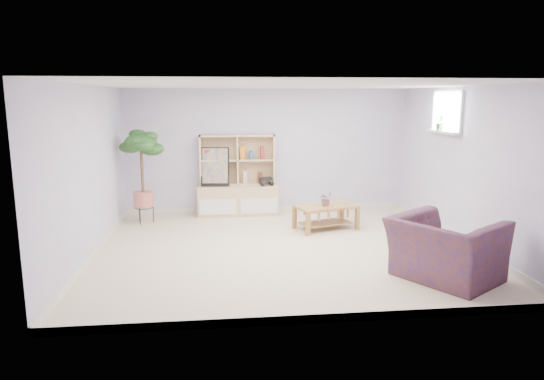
{
  "coord_description": "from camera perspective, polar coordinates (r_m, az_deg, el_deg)",
  "views": [
    {
      "loc": [
        -0.94,
        -6.93,
        2.21
      ],
      "look_at": [
        -0.16,
        0.2,
        0.86
      ],
      "focal_mm": 32.0,
      "sensor_mm": 36.0,
      "label": 1
    }
  ],
  "objects": [
    {
      "name": "ceiling",
      "position": [
        6.99,
        1.49,
        12.24
      ],
      "size": [
        5.5,
        5.0,
        0.01
      ],
      "primitive_type": "cube",
      "color": "silver",
      "rests_on": "walls"
    },
    {
      "name": "poster",
      "position": [
        9.22,
        -6.71,
        2.73
      ],
      "size": [
        0.54,
        0.17,
        0.74
      ],
      "primitive_type": null,
      "rotation": [
        0.0,
        0.0,
        -0.09
      ],
      "color": "gold",
      "rests_on": "storage_unit"
    },
    {
      "name": "table_plant",
      "position": [
        8.27,
        6.33,
        -1.02
      ],
      "size": [
        0.29,
        0.29,
        0.25
      ],
      "primitive_type": "imported",
      "rotation": [
        0.0,
        0.0,
        0.72
      ],
      "color": "#226425",
      "rests_on": "coffee_table"
    },
    {
      "name": "walls",
      "position": [
        7.06,
        1.45,
        2.47
      ],
      "size": [
        5.51,
        5.01,
        2.4
      ],
      "color": "silver",
      "rests_on": "floor"
    },
    {
      "name": "floor",
      "position": [
        7.33,
        1.4,
        -6.85
      ],
      "size": [
        5.5,
        5.0,
        0.01
      ],
      "primitive_type": "cube",
      "color": "beige",
      "rests_on": "ground"
    },
    {
      "name": "sill_plant",
      "position": [
        8.46,
        19.17,
        7.5
      ],
      "size": [
        0.16,
        0.14,
        0.25
      ],
      "primitive_type": "imported",
      "rotation": [
        0.0,
        0.0,
        -0.22
      ],
      "color": "#164818",
      "rests_on": "window_sill"
    },
    {
      "name": "floor_tree",
      "position": [
        8.89,
        -14.99,
        1.47
      ],
      "size": [
        0.73,
        0.73,
        1.68
      ],
      "primitive_type": null,
      "rotation": [
        0.0,
        0.0,
        0.19
      ],
      "color": "#164818",
      "rests_on": "floor"
    },
    {
      "name": "toy_truck",
      "position": [
        9.28,
        -0.72,
        1.1
      ],
      "size": [
        0.37,
        0.29,
        0.18
      ],
      "primitive_type": null,
      "rotation": [
        0.0,
        0.0,
        0.19
      ],
      "color": "black",
      "rests_on": "storage_unit"
    },
    {
      "name": "coffee_table",
      "position": [
        8.37,
        6.34,
        -3.2
      ],
      "size": [
        1.14,
        0.84,
        0.42
      ],
      "primitive_type": null,
      "rotation": [
        0.0,
        0.0,
        0.31
      ],
      "color": "brown",
      "rests_on": "floor"
    },
    {
      "name": "armchair",
      "position": [
        6.35,
        19.75,
        -6.12
      ],
      "size": [
        1.52,
        1.57,
        0.88
      ],
      "primitive_type": "imported",
      "rotation": [
        0.0,
        0.0,
        2.15
      ],
      "color": "navy",
      "rests_on": "floor"
    },
    {
      "name": "baseboard",
      "position": [
        7.32,
        1.4,
        -6.48
      ],
      "size": [
        5.5,
        5.0,
        0.1
      ],
      "primitive_type": null,
      "color": "silver",
      "rests_on": "floor"
    },
    {
      "name": "window",
      "position": [
        8.38,
        19.95,
        8.62
      ],
      "size": [
        0.1,
        0.98,
        0.68
      ],
      "primitive_type": null,
      "color": "silver",
      "rests_on": "walls"
    },
    {
      "name": "window_sill",
      "position": [
        8.37,
        19.44,
        6.45
      ],
      "size": [
        0.14,
        1.0,
        0.04
      ],
      "primitive_type": "cube",
      "color": "silver",
      "rests_on": "walls"
    },
    {
      "name": "storage_unit",
      "position": [
        9.29,
        -4.06,
        1.72
      ],
      "size": [
        1.53,
        0.52,
        1.53
      ],
      "primitive_type": null,
      "color": "tan",
      "rests_on": "floor"
    }
  ]
}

